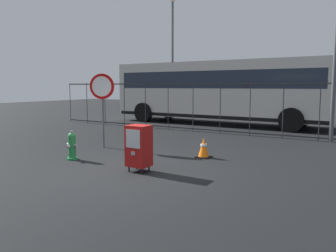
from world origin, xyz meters
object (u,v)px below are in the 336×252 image
at_px(traffic_cone, 204,148).
at_px(bus_near, 219,89).
at_px(fire_hydrant, 72,146).
at_px(street_light_far_left, 172,48).
at_px(newspaper_box_primary, 139,146).
at_px(stop_sign, 102,95).

distance_m(traffic_cone, bus_near, 8.06).
relative_size(fire_hydrant, street_light_far_left, 0.10).
bearing_deg(newspaper_box_primary, traffic_cone, 73.72).
bearing_deg(traffic_cone, fire_hydrant, -144.35).
xyz_separation_m(traffic_cone, bus_near, (-2.70, 7.46, 1.45)).
xyz_separation_m(fire_hydrant, street_light_far_left, (-4.10, 11.95, 3.79)).
relative_size(stop_sign, traffic_cone, 4.21).
height_order(traffic_cone, bus_near, bus_near).
distance_m(bus_near, street_light_far_left, 5.43).
distance_m(fire_hydrant, bus_near, 9.53).
bearing_deg(bus_near, newspaper_box_primary, -76.84).
bearing_deg(stop_sign, fire_hydrant, -74.20).
xyz_separation_m(fire_hydrant, newspaper_box_primary, (2.15, -0.07, 0.22)).
relative_size(fire_hydrant, bus_near, 0.07).
distance_m(newspaper_box_primary, traffic_cone, 2.15).
distance_m(fire_hydrant, newspaper_box_primary, 2.16).
bearing_deg(stop_sign, traffic_cone, 5.06).
bearing_deg(traffic_cone, newspaper_box_primary, -106.28).
height_order(traffic_cone, street_light_far_left, street_light_far_left).
distance_m(newspaper_box_primary, stop_sign, 3.33).
height_order(stop_sign, traffic_cone, stop_sign).
height_order(bus_near, street_light_far_left, street_light_far_left).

